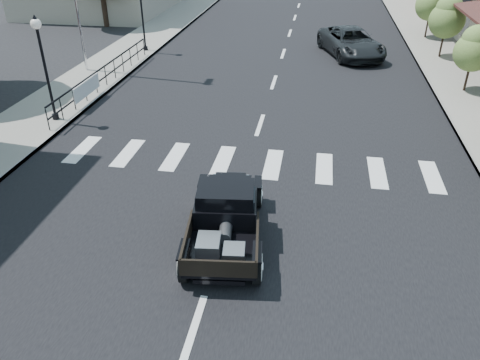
# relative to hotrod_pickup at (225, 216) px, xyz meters

# --- Properties ---
(ground) EXTENTS (120.00, 120.00, 0.00)m
(ground) POSITION_rel_hotrod_pickup_xyz_m (-0.08, 0.03, -0.71)
(ground) COLOR black
(ground) RESTS_ON ground
(road) EXTENTS (14.00, 80.00, 0.02)m
(road) POSITION_rel_hotrod_pickup_xyz_m (-0.08, 15.03, -0.70)
(road) COLOR black
(road) RESTS_ON ground
(road_markings) EXTENTS (12.00, 60.00, 0.06)m
(road_markings) POSITION_rel_hotrod_pickup_xyz_m (-0.08, 10.03, -0.71)
(road_markings) COLOR silver
(road_markings) RESTS_ON ground
(sidewalk_left) EXTENTS (3.00, 80.00, 0.15)m
(sidewalk_left) POSITION_rel_hotrod_pickup_xyz_m (-8.58, 15.03, -0.63)
(sidewalk_left) COLOR gray
(sidewalk_left) RESTS_ON ground
(sidewalk_right) EXTENTS (3.00, 80.00, 0.15)m
(sidewalk_right) POSITION_rel_hotrod_pickup_xyz_m (8.42, 15.03, -0.63)
(sidewalk_right) COLOR gray
(sidewalk_right) RESTS_ON ground
(railing) EXTENTS (0.08, 10.00, 1.00)m
(railing) POSITION_rel_hotrod_pickup_xyz_m (-7.38, 10.03, -0.06)
(railing) COLOR black
(railing) RESTS_ON sidewalk_left
(banner) EXTENTS (0.04, 2.20, 0.60)m
(banner) POSITION_rel_hotrod_pickup_xyz_m (-7.30, 8.03, -0.26)
(banner) COLOR silver
(banner) RESTS_ON sidewalk_left
(lamp_post_b) EXTENTS (0.36, 0.36, 3.76)m
(lamp_post_b) POSITION_rel_hotrod_pickup_xyz_m (-7.68, 6.03, 1.33)
(lamp_post_b) COLOR black
(lamp_post_b) RESTS_ON sidewalk_left
(lamp_post_c) EXTENTS (0.36, 0.36, 3.76)m
(lamp_post_c) POSITION_rel_hotrod_pickup_xyz_m (-7.68, 16.03, 1.33)
(lamp_post_c) COLOR black
(lamp_post_c) RESTS_ON sidewalk_left
(small_tree_c) EXTENTS (1.60, 1.60, 2.66)m
(small_tree_c) POSITION_rel_hotrod_pickup_xyz_m (8.22, 11.93, 0.77)
(small_tree_c) COLOR #577234
(small_tree_c) RESTS_ON sidewalk_right
(small_tree_d) EXTENTS (1.80, 1.80, 3.00)m
(small_tree_d) POSITION_rel_hotrod_pickup_xyz_m (8.22, 17.37, 0.94)
(small_tree_d) COLOR #577234
(small_tree_d) RESTS_ON sidewalk_right
(small_tree_e) EXTENTS (1.81, 1.81, 3.02)m
(small_tree_e) POSITION_rel_hotrod_pickup_xyz_m (8.22, 21.75, 0.95)
(small_tree_e) COLOR #577234
(small_tree_e) RESTS_ON sidewalk_right
(hotrod_pickup) EXTENTS (2.35, 4.27, 1.41)m
(hotrod_pickup) POSITION_rel_hotrod_pickup_xyz_m (0.00, 0.00, 0.00)
(hotrod_pickup) COLOR black
(hotrod_pickup) RESTS_ON ground
(second_car) EXTENTS (3.95, 5.70, 1.45)m
(second_car) POSITION_rel_hotrod_pickup_xyz_m (3.54, 17.23, 0.02)
(second_car) COLOR black
(second_car) RESTS_ON ground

